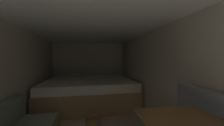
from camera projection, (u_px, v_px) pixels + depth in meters
The scene contains 6 objects.
wall_back at pixel (89, 68), 4.96m from camera, with size 2.77×0.05×1.96m, color beige.
wall_left at pixel (7, 82), 2.10m from camera, with size 0.05×5.27×1.96m, color beige.
wall_right at pixel (158, 77), 2.60m from camera, with size 0.05×5.27×1.96m, color beige.
ceiling_slab at pixel (90, 24), 2.31m from camera, with size 2.77×5.27×0.05m, color white.
bed at pixel (90, 91), 3.91m from camera, with size 2.55×2.04×0.88m.
wicker_basket at pixel (92, 122), 2.47m from camera, with size 0.26×0.26×0.23m.
Camera 1 is at (-0.04, -0.31, 1.36)m, focal length 20.41 mm.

